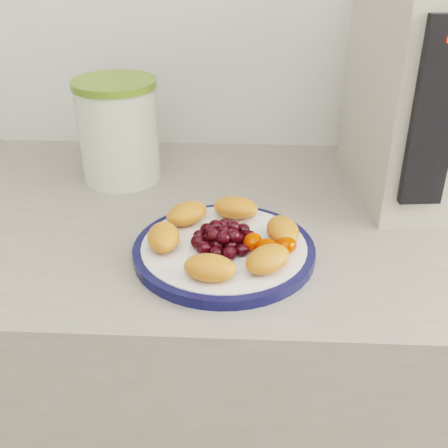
{
  "coord_description": "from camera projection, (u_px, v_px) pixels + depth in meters",
  "views": [
    {
      "loc": [
        -0.01,
        0.42,
        1.32
      ],
      "look_at": [
        -0.04,
        1.07,
        0.95
      ],
      "focal_mm": 45.0,
      "sensor_mm": 36.0,
      "label": 1
    }
  ],
  "objects": [
    {
      "name": "canister_lid",
      "position": [
        114.0,
        83.0,
        0.93
      ],
      "size": [
        0.17,
        0.17,
        0.01
      ],
      "primitive_type": "cylinder",
      "rotation": [
        0.0,
        0.0,
        -0.22
      ],
      "color": "olive",
      "rests_on": "canister"
    },
    {
      "name": "canister",
      "position": [
        119.0,
        134.0,
        0.97
      ],
      "size": [
        0.16,
        0.16,
        0.16
      ],
      "primitive_type": "cylinder",
      "rotation": [
        0.0,
        0.0,
        -0.22
      ],
      "color": "#3F6315",
      "rests_on": "counter"
    },
    {
      "name": "plate_rim",
      "position": [
        224.0,
        251.0,
        0.78
      ],
      "size": [
        0.25,
        0.25,
        0.01
      ],
      "primitive_type": "cylinder",
      "color": "#0C103C",
      "rests_on": "counter"
    },
    {
      "name": "appliance_body",
      "position": [
        430.0,
        88.0,
        0.88
      ],
      "size": [
        0.23,
        0.3,
        0.35
      ],
      "primitive_type": "cube",
      "rotation": [
        0.0,
        0.0,
        0.1
      ],
      "color": "#B2AC9A",
      "rests_on": "counter"
    },
    {
      "name": "plate_face",
      "position": [
        224.0,
        250.0,
        0.78
      ],
      "size": [
        0.23,
        0.23,
        0.02
      ],
      "primitive_type": "cylinder",
      "color": "white",
      "rests_on": "counter"
    },
    {
      "name": "appliance_panel",
      "position": [
        434.0,
        115.0,
        0.75
      ],
      "size": [
        0.06,
        0.03,
        0.26
      ],
      "primitive_type": "cube",
      "rotation": [
        0.0,
        0.0,
        0.1
      ],
      "color": "black",
      "rests_on": "appliance_body"
    },
    {
      "name": "cabinet_face",
      "position": [
        249.0,
        424.0,
        1.12
      ],
      "size": [
        3.48,
        0.58,
        0.84
      ],
      "primitive_type": "cube",
      "color": "#8B6F4E",
      "rests_on": "floor"
    },
    {
      "name": "fruit_plate",
      "position": [
        228.0,
        236.0,
        0.76
      ],
      "size": [
        0.22,
        0.22,
        0.03
      ],
      "color": "#CF5E20",
      "rests_on": "plate_face"
    },
    {
      "name": "counter",
      "position": [
        249.0,
        414.0,
        1.11
      ],
      "size": [
        3.5,
        0.6,
        0.9
      ],
      "primitive_type": "cube",
      "color": "gray",
      "rests_on": "floor"
    }
  ]
}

